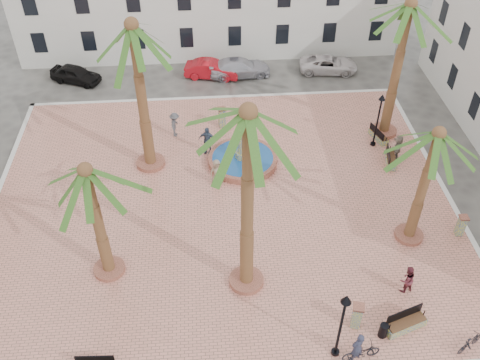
{
  "coord_description": "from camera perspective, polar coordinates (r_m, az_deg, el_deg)",
  "views": [
    {
      "loc": [
        -0.74,
        -22.32,
        21.0
      ],
      "look_at": [
        1.0,
        0.0,
        1.6
      ],
      "focal_mm": 40.0,
      "sensor_mm": 36.0,
      "label": 1
    }
  ],
  "objects": [
    {
      "name": "fountain",
      "position": [
        32.93,
        0.29,
        2.3
      ],
      "size": [
        4.28,
        4.28,
        2.21
      ],
      "color": "#A55C47",
      "rests_on": "plaza"
    },
    {
      "name": "kerb_e",
      "position": [
        33.54,
        20.9,
        -0.92
      ],
      "size": [
        0.3,
        22.3,
        0.16
      ],
      "primitive_type": "cube",
      "color": "silver",
      "rests_on": "ground"
    },
    {
      "name": "pedestrian_east",
      "position": [
        34.46,
        16.49,
        3.44
      ],
      "size": [
        0.87,
        1.58,
        1.63
      ],
      "primitive_type": "imported",
      "rotation": [
        0.0,
        0.0,
        -1.85
      ],
      "color": "#7A6E5E",
      "rests_on": "plaza"
    },
    {
      "name": "bollard_n",
      "position": [
        35.83,
        -1.94,
        6.75
      ],
      "size": [
        0.62,
        0.62,
        1.44
      ],
      "rotation": [
        0.0,
        0.0,
        0.25
      ],
      "color": "gray",
      "rests_on": "plaza"
    },
    {
      "name": "cyclist_a",
      "position": [
        24.01,
        12.43,
        -17.01
      ],
      "size": [
        0.74,
        0.63,
        1.72
      ],
      "primitive_type": "imported",
      "rotation": [
        0.0,
        0.0,
        3.56
      ],
      "color": "#2C2D42",
      "rests_on": "plaza"
    },
    {
      "name": "bench_se",
      "position": [
        25.89,
        17.22,
        -14.42
      ],
      "size": [
        2.05,
        1.19,
        1.03
      ],
      "rotation": [
        0.0,
        0.0,
        0.33
      ],
      "color": "gray",
      "rests_on": "plaza"
    },
    {
      "name": "palm_ne",
      "position": [
        33.11,
        17.45,
        15.98
      ],
      "size": [
        5.5,
        5.5,
        9.18
      ],
      "color": "#A55C47",
      "rests_on": "plaza"
    },
    {
      "name": "bicycle_b",
      "position": [
        26.08,
        23.36,
        -15.61
      ],
      "size": [
        1.52,
        1.07,
        0.9
      ],
      "primitive_type": "imported",
      "rotation": [
        0.0,
        0.0,
        2.06
      ],
      "color": "black",
      "rests_on": "plaza"
    },
    {
      "name": "pedestrian_fountain_a",
      "position": [
        31.08,
        -2.5,
        0.83
      ],
      "size": [
        0.97,
        0.78,
        1.73
      ],
      "primitive_type": "imported",
      "rotation": [
        0.0,
        0.0,
        0.3
      ],
      "color": "gray",
      "rests_on": "plaza"
    },
    {
      "name": "car_silver",
      "position": [
        41.88,
        -0.08,
        11.91
      ],
      "size": [
        4.93,
        2.33,
        1.39
      ],
      "primitive_type": "imported",
      "rotation": [
        0.0,
        0.0,
        1.65
      ],
      "color": "#BBBAC4",
      "rests_on": "ground"
    },
    {
      "name": "kerb_n",
      "position": [
        39.35,
        -2.73,
        8.74
      ],
      "size": [
        26.3,
        0.3,
        0.16
      ],
      "primitive_type": "cube",
      "color": "silver",
      "rests_on": "ground"
    },
    {
      "name": "bench_ne",
      "position": [
        36.04,
        14.54,
        4.57
      ],
      "size": [
        0.98,
        1.74,
        0.88
      ],
      "rotation": [
        0.0,
        0.0,
        1.87
      ],
      "color": "gray",
      "rests_on": "plaza"
    },
    {
      "name": "cyclist_b",
      "position": [
        26.82,
        17.37,
        -10.07
      ],
      "size": [
        0.91,
        0.79,
        1.6
      ],
      "primitive_type": "imported",
      "rotation": [
        0.0,
        0.0,
        3.4
      ],
      "color": "maroon",
      "rests_on": "plaza"
    },
    {
      "name": "lamppost_e",
      "position": [
        34.16,
        14.65,
        7.09
      ],
      "size": [
        0.41,
        0.41,
        3.78
      ],
      "color": "black",
      "rests_on": "plaza"
    },
    {
      "name": "pedestrian_fountain_b",
      "position": [
        33.42,
        -3.53,
        4.26
      ],
      "size": [
        1.2,
        0.81,
        1.89
      ],
      "primitive_type": "imported",
      "rotation": [
        0.0,
        0.0,
        -0.35
      ],
      "color": "#3A4A5F",
      "rests_on": "plaza"
    },
    {
      "name": "palm_sw",
      "position": [
        23.8,
        -15.86,
        -0.44
      ],
      "size": [
        5.04,
        5.04,
        6.87
      ],
      "color": "#A55C47",
      "rests_on": "plaza"
    },
    {
      "name": "car_white",
      "position": [
        43.03,
        9.43,
        12.08
      ],
      "size": [
        4.69,
        2.56,
        1.25
      ],
      "primitive_type": "imported",
      "rotation": [
        0.0,
        0.0,
        1.46
      ],
      "color": "silver",
      "rests_on": "ground"
    },
    {
      "name": "litter_bin",
      "position": [
        25.31,
        15.04,
        -15.24
      ],
      "size": [
        0.39,
        0.39,
        0.76
      ],
      "primitive_type": "cylinder",
      "color": "black",
      "rests_on": "plaza"
    },
    {
      "name": "palm_e",
      "position": [
        26.12,
        20.08,
        3.31
      ],
      "size": [
        4.86,
        4.86,
        7.08
      ],
      "color": "#A55C47",
      "rests_on": "plaza"
    },
    {
      "name": "plaza",
      "position": [
        30.61,
        -1.87,
        -2.25
      ],
      "size": [
        26.0,
        22.0,
        0.15
      ],
      "primitive_type": "cube",
      "color": "tan",
      "rests_on": "ground"
    },
    {
      "name": "ground",
      "position": [
        30.66,
        -1.87,
        -2.36
      ],
      "size": [
        120.0,
        120.0,
        0.0
      ],
      "primitive_type": "plane",
      "color": "#56544F",
      "rests_on": "ground"
    },
    {
      "name": "pedestrian_north",
      "position": [
        35.13,
        -6.95,
        5.89
      ],
      "size": [
        0.79,
        1.19,
        1.72
      ],
      "primitive_type": "imported",
      "rotation": [
        0.0,
        0.0,
        1.43
      ],
      "color": "#4A4B4F",
      "rests_on": "plaza"
    },
    {
      "name": "bollard_e",
      "position": [
        30.49,
        22.53,
        -4.47
      ],
      "size": [
        0.47,
        0.47,
        1.28
      ],
      "rotation": [
        0.0,
        0.0,
        -0.03
      ],
      "color": "gray",
      "rests_on": "plaza"
    },
    {
      "name": "bicycle_a",
      "position": [
        24.41,
        12.79,
        -17.46
      ],
      "size": [
        1.79,
        0.86,
        0.9
      ],
      "primitive_type": "imported",
      "rotation": [
        0.0,
        0.0,
        1.73
      ],
      "color": "black",
      "rests_on": "plaza"
    },
    {
      "name": "bench_e",
      "position": [
        34.23,
        15.74,
        2.14
      ],
      "size": [
        0.84,
        1.79,
        0.91
      ],
      "rotation": [
        0.0,
        0.0,
        1.38
      ],
      "color": "gray",
      "rests_on": "plaza"
    },
    {
      "name": "palm_s",
      "position": [
        20.34,
        0.87,
        4.93
      ],
      "size": [
        5.49,
        5.49,
        10.28
      ],
      "color": "#A55C47",
      "rests_on": "plaza"
    },
    {
      "name": "bollard_se",
      "position": [
        25.06,
        12.35,
        -13.94
      ],
      "size": [
        0.62,
        0.62,
        1.41
      ],
      "rotation": [
        0.0,
        0.0,
        -0.26
      ],
      "color": "gray",
      "rests_on": "plaza"
    },
    {
      "name": "car_red",
      "position": [
        41.73,
        -3.03,
        11.71
      ],
      "size": [
        4.31,
        2.17,
        1.36
      ],
      "primitive_type": "imported",
      "rotation": [
        0.0,
        0.0,
        1.39
      ],
      "color": "red",
      "rests_on": "ground"
    },
    {
      "name": "palm_nw",
      "position": [
        29.07,
        -11.25,
        14.2
      ],
      "size": [
        5.73,
        5.73,
        9.52
      ],
      "color": "#A55C47",
      "rests_on": "plaza"
    },
    {
      "name": "lamppost_s",
      "position": [
        22.43,
        10.93,
        -14.03
      ],
      "size": [
        0.44,
        0.44,
        4.06
      ],
      "color": "black",
      "rests_on": "plaza"
    },
    {
      "name": "car_black",
      "position": [
        42.91,
        -17.14,
        10.73
      ],
      "size": [
        4.16,
        2.92,
        1.32
      ],
      "primitive_type": "imported",
      "rotation": [
        0.0,
        0.0,
        1.18
      ],
      "color": "black",
      "rests_on": "ground"
    }
  ]
}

